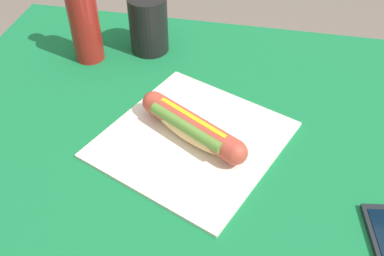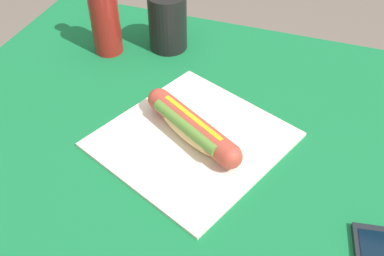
{
  "view_description": "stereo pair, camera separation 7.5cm",
  "coord_description": "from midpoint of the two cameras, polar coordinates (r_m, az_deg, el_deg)",
  "views": [
    {
      "loc": [
        -0.11,
        0.53,
        1.27
      ],
      "look_at": [
        0.0,
        -0.01,
        0.76
      ],
      "focal_mm": 41.42,
      "sensor_mm": 36.0,
      "label": 1
    },
    {
      "loc": [
        -0.18,
        0.51,
        1.27
      ],
      "look_at": [
        0.0,
        -0.01,
        0.76
      ],
      "focal_mm": 41.42,
      "sensor_mm": 36.0,
      "label": 2
    }
  ],
  "objects": [
    {
      "name": "paper_wrapper",
      "position": [
        0.77,
        -2.79,
        -1.61
      ],
      "size": [
        0.37,
        0.37,
        0.01
      ],
      "primitive_type": "cube",
      "rotation": [
        0.0,
        0.0,
        -0.4
      ],
      "color": "silver",
      "rests_on": "dining_table"
    },
    {
      "name": "soda_bottle",
      "position": [
        0.96,
        -16.02,
        13.21
      ],
      "size": [
        0.06,
        0.06,
        0.21
      ],
      "color": "maroon",
      "rests_on": "dining_table"
    },
    {
      "name": "drinking_cup",
      "position": [
        0.97,
        -7.88,
        13.0
      ],
      "size": [
        0.08,
        0.08,
        0.12
      ],
      "primitive_type": "cylinder",
      "color": "black",
      "rests_on": "dining_table"
    },
    {
      "name": "dining_table",
      "position": [
        0.87,
        -2.53,
        -8.83
      ],
      "size": [
        1.01,
        0.84,
        0.73
      ],
      "color": "brown",
      "rests_on": "ground"
    },
    {
      "name": "hot_dog",
      "position": [
        0.75,
        -2.92,
        -0.0
      ],
      "size": [
        0.2,
        0.14,
        0.05
      ],
      "color": "#E5BC75",
      "rests_on": "paper_wrapper"
    }
  ]
}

